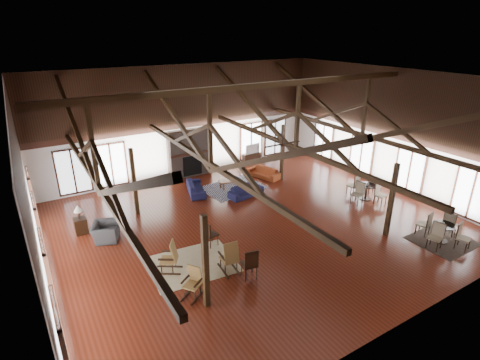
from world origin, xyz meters
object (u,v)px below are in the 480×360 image
sofa_navy_front (246,191)px  tv_console (251,158)px  sofa_navy_left (196,188)px  coffee_table (230,181)px  sofa_orange (264,172)px  cafe_table_far (366,189)px  armchair (105,232)px  cafe_table_near (443,230)px

sofa_navy_front → tv_console: 5.08m
sofa_navy_left → coffee_table: size_ratio=1.63×
sofa_orange → cafe_table_far: bearing=10.7°
sofa_navy_front → cafe_table_far: size_ratio=0.88×
cafe_table_far → tv_console: cafe_table_far is taller
sofa_navy_left → armchair: armchair is taller
cafe_table_near → sofa_orange: bearing=102.7°
coffee_table → cafe_table_near: 9.92m
coffee_table → tv_console: bearing=55.9°
sofa_navy_front → armchair: bearing=176.6°
tv_console → armchair: bearing=-154.0°
sofa_navy_left → cafe_table_far: cafe_table_far is taller
armchair → tv_console: size_ratio=0.91×
cafe_table_far → sofa_navy_front: bearing=145.2°
coffee_table → armchair: armchair is taller
coffee_table → armchair: (-6.70, -1.97, -0.01)m
armchair → coffee_table: bearing=-51.7°
cafe_table_near → cafe_table_far: size_ratio=0.97×
sofa_orange → armchair: size_ratio=1.78×
sofa_navy_left → armchair: size_ratio=1.81×
sofa_navy_left → cafe_table_near: 11.08m
sofa_navy_left → coffee_table: sofa_navy_left is taller
coffee_table → tv_console: tv_console is taller
sofa_orange → tv_console: (0.74, 2.51, 0.01)m
sofa_navy_left → sofa_orange: size_ratio=1.01×
sofa_navy_front → cafe_table_near: 8.67m
sofa_orange → coffee_table: size_ratio=1.61×
coffee_table → sofa_navy_left: bearing=-175.6°
sofa_navy_left → tv_console: size_ratio=1.65×
armchair → cafe_table_far: (11.66, -2.67, 0.18)m
sofa_navy_front → coffee_table: 1.33m
sofa_navy_left → sofa_orange: bearing=-73.7°
sofa_navy_front → coffee_table: bearing=88.9°
sofa_navy_left → armchair: 5.42m
cafe_table_near → sofa_navy_front: bearing=119.5°
cafe_table_near → tv_console: size_ratio=1.74×
coffee_table → cafe_table_near: bearing=-49.7°
coffee_table → cafe_table_far: cafe_table_far is taller
sofa_navy_front → cafe_table_near: bearing=-69.2°
sofa_navy_left → cafe_table_far: size_ratio=0.93×
sofa_orange → armchair: 9.36m
sofa_navy_left → tv_console: bearing=-46.7°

